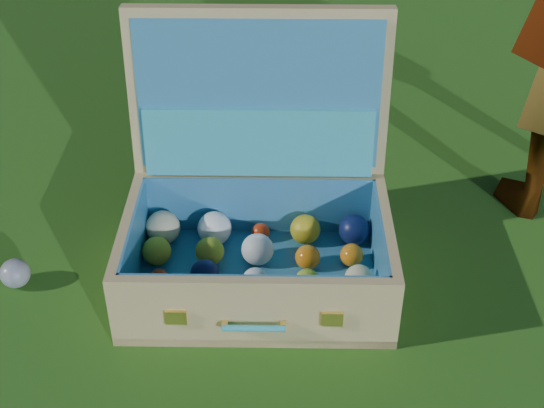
{
  "coord_description": "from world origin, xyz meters",
  "views": [
    {
      "loc": [
        0.47,
        -1.18,
        1.29
      ],
      "look_at": [
        -0.18,
        0.22,
        0.2
      ],
      "focal_mm": 50.0,
      "sensor_mm": 36.0,
      "label": 1
    }
  ],
  "objects": [
    {
      "name": "ground",
      "position": [
        0.0,
        0.0,
        0.0
      ],
      "size": [
        60.0,
        60.0,
        0.0
      ],
      "primitive_type": "plane",
      "color": "#215114",
      "rests_on": "ground"
    },
    {
      "name": "stray_ball",
      "position": [
        -0.73,
        -0.13,
        0.04
      ],
      "size": [
        0.08,
        0.08,
        0.08
      ],
      "primitive_type": "sphere",
      "color": "teal",
      "rests_on": "ground"
    },
    {
      "name": "suitcase",
      "position": [
        -0.22,
        0.21,
        0.18
      ],
      "size": [
        0.81,
        0.74,
        0.63
      ],
      "rotation": [
        0.0,
        0.0,
        0.42
      ],
      "color": "tan",
      "rests_on": "ground"
    }
  ]
}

